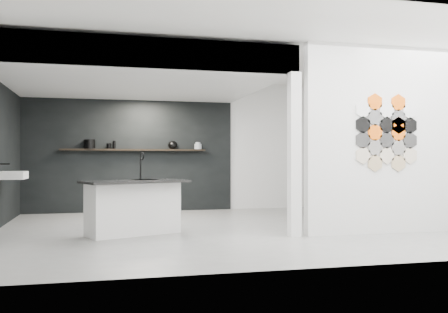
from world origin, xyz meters
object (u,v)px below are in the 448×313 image
(partition_panel, at_px, (382,140))
(kettle, at_px, (173,145))
(wall_basin, at_px, (13,175))
(glass_bowl, at_px, (198,147))
(kitchen_island, at_px, (134,207))
(glass_vase, at_px, (198,146))
(bottle_dark, at_px, (114,145))
(stockpot, at_px, (90,144))
(utensil_cup, at_px, (109,146))

(partition_panel, distance_m, kettle, 4.67)
(wall_basin, height_order, glass_bowl, glass_bowl)
(kitchen_island, distance_m, glass_vase, 3.63)
(kitchen_island, xyz_separation_m, glass_bowl, (1.56, 3.13, 0.97))
(glass_bowl, bearing_deg, glass_vase, 0.00)
(kettle, bearing_deg, glass_bowl, 22.79)
(wall_basin, xyz_separation_m, glass_vase, (3.39, 2.07, 0.54))
(kettle, relative_size, glass_bowl, 1.29)
(kettle, distance_m, glass_vase, 0.54)
(bottle_dark, bearing_deg, partition_panel, -45.18)
(wall_basin, relative_size, glass_bowl, 3.83)
(wall_basin, xyz_separation_m, stockpot, (1.14, 2.07, 0.56))
(kettle, distance_m, glass_bowl, 0.55)
(bottle_dark, bearing_deg, utensil_cup, 180.00)
(wall_basin, bearing_deg, partition_panel, -18.23)
(partition_panel, bearing_deg, stockpot, 138.25)
(stockpot, bearing_deg, wall_basin, -118.80)
(bottle_dark, xyz_separation_m, utensil_cup, (-0.11, 0.00, -0.03))
(glass_bowl, xyz_separation_m, glass_vase, (0.00, 0.00, 0.02))
(kettle, distance_m, utensil_cup, 1.33)
(glass_bowl, relative_size, glass_vase, 1.05)
(partition_panel, relative_size, utensil_cup, 24.37)
(glass_vase, bearing_deg, bottle_dark, 180.00)
(partition_panel, distance_m, bottle_dark, 5.45)
(kitchen_island, distance_m, glass_bowl, 3.62)
(stockpot, relative_size, utensil_cup, 1.98)
(kettle, bearing_deg, stockpot, -157.21)
(wall_basin, bearing_deg, bottle_dark, 51.80)
(kitchen_island, xyz_separation_m, glass_vase, (1.56, 3.13, 0.98))
(glass_bowl, bearing_deg, utensil_cup, 180.00)
(glass_vase, bearing_deg, partition_panel, -61.77)
(stockpot, distance_m, kettle, 1.71)
(wall_basin, height_order, bottle_dark, bottle_dark)
(kitchen_island, relative_size, utensil_cup, 14.32)
(kitchen_island, distance_m, bottle_dark, 3.29)
(wall_basin, height_order, utensil_cup, utensil_cup)
(utensil_cup, bearing_deg, wall_basin, -126.32)
(kettle, relative_size, glass_vase, 1.36)
(kitchen_island, xyz_separation_m, stockpot, (-0.70, 3.13, 1.00))
(wall_basin, relative_size, glass_vase, 4.03)
(glass_bowl, bearing_deg, stockpot, 180.00)
(glass_bowl, height_order, utensil_cup, utensil_cup)
(partition_panel, height_order, utensil_cup, partition_panel)
(partition_panel, height_order, kettle, partition_panel)
(kitchen_island, bearing_deg, wall_basin, 128.31)
(partition_panel, xyz_separation_m, kettle, (-2.62, 3.87, 0.01))
(partition_panel, relative_size, glass_bowl, 17.87)
(wall_basin, xyz_separation_m, utensil_cup, (1.52, 2.07, 0.53))
(partition_panel, relative_size, wall_basin, 4.67)
(glass_bowl, bearing_deg, kettle, 180.00)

